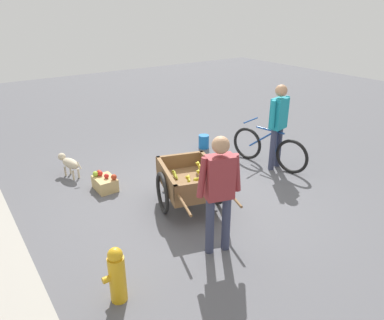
{
  "coord_description": "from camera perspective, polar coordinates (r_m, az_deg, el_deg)",
  "views": [
    {
      "loc": [
        -4.19,
        2.96,
        2.96
      ],
      "look_at": [
        -0.05,
        0.06,
        0.75
      ],
      "focal_mm": 33.89,
      "sensor_mm": 36.0,
      "label": 1
    }
  ],
  "objects": [
    {
      "name": "apple_crate",
      "position": [
        6.38,
        -13.56,
        -3.47
      ],
      "size": [
        0.44,
        0.32,
        0.32
      ],
      "color": "tan",
      "rests_on": "ground"
    },
    {
      "name": "dog",
      "position": [
        6.97,
        -18.75,
        -0.43
      ],
      "size": [
        0.66,
        0.29,
        0.4
      ],
      "color": "beige",
      "rests_on": "ground"
    },
    {
      "name": "cyclist_person",
      "position": [
        6.9,
        13.44,
        6.2
      ],
      "size": [
        0.27,
        0.55,
        1.62
      ],
      "color": "#333851",
      "rests_on": "ground"
    },
    {
      "name": "vendor_person",
      "position": [
        4.36,
        4.32,
        -4.11
      ],
      "size": [
        0.29,
        0.57,
        1.57
      ],
      "color": "#333851",
      "rests_on": "ground"
    },
    {
      "name": "plastic_bucket",
      "position": [
        7.97,
        1.87,
        2.92
      ],
      "size": [
        0.23,
        0.23,
        0.29
      ],
      "primitive_type": "cylinder",
      "color": "#1966B2",
      "rests_on": "ground"
    },
    {
      "name": "bicycle",
      "position": [
        7.18,
        11.94,
        1.76
      ],
      "size": [
        1.64,
        0.53,
        0.85
      ],
      "color": "black",
      "rests_on": "ground"
    },
    {
      "name": "ground_plane",
      "position": [
        5.92,
        0.2,
        -6.38
      ],
      "size": [
        24.0,
        24.0,
        0.0
      ],
      "primitive_type": "plane",
      "color": "#56565B"
    },
    {
      "name": "fruit_cart",
      "position": [
        5.54,
        -0.24,
        -3.48
      ],
      "size": [
        1.8,
        1.21,
        0.72
      ],
      "color": "brown",
      "rests_on": "ground"
    },
    {
      "name": "fire_hydrant",
      "position": [
        4.06,
        -11.75,
        -17.25
      ],
      "size": [
        0.25,
        0.25,
        0.67
      ],
      "color": "gold",
      "rests_on": "ground"
    }
  ]
}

